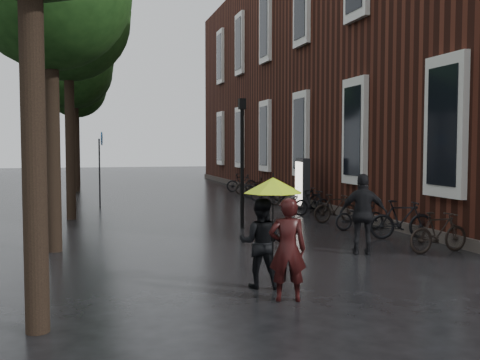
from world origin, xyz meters
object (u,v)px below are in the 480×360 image
object	(u,v)px
parked_bicycles	(297,197)
lamp_post	(242,150)
person_burgundy	(287,249)
person_black	(260,243)
ad_lightbox	(302,185)
pedestrian_walking	(363,214)

from	to	relation	value
parked_bicycles	lamp_post	size ratio (longest dim) A/B	4.70
person_burgundy	person_black	xyz separation A→B (m)	(-0.17, 0.94, -0.05)
person_burgundy	lamp_post	xyz separation A→B (m)	(1.45, 8.07, 1.55)
person_black	lamp_post	size ratio (longest dim) A/B	0.40
lamp_post	ad_lightbox	bearing A→B (deg)	46.66
lamp_post	pedestrian_walking	bearing A→B (deg)	-72.19
pedestrian_walking	parked_bicycles	world-z (taller)	pedestrian_walking
person_burgundy	ad_lightbox	distance (m)	12.60
ad_lightbox	person_burgundy	bearing A→B (deg)	-103.60
ad_lightbox	lamp_post	bearing A→B (deg)	-124.43
person_black	parked_bicycles	bearing A→B (deg)	-92.40
pedestrian_walking	ad_lightbox	bearing A→B (deg)	-79.83
person_burgundy	lamp_post	world-z (taller)	lamp_post
pedestrian_walking	parked_bicycles	size ratio (longest dim) A/B	0.10
pedestrian_walking	lamp_post	bearing A→B (deg)	-49.92
parked_bicycles	lamp_post	bearing A→B (deg)	-128.56
person_black	pedestrian_walking	distance (m)	3.90
person_burgundy	parked_bicycles	xyz separation A→B (m)	(4.87, 12.36, -0.37)
person_black	lamp_post	bearing A→B (deg)	-81.38
person_burgundy	ad_lightbox	bearing A→B (deg)	-97.11
person_black	ad_lightbox	xyz separation A→B (m)	(4.99, 10.70, 0.22)
pedestrian_walking	person_burgundy	bearing A→B (deg)	68.95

